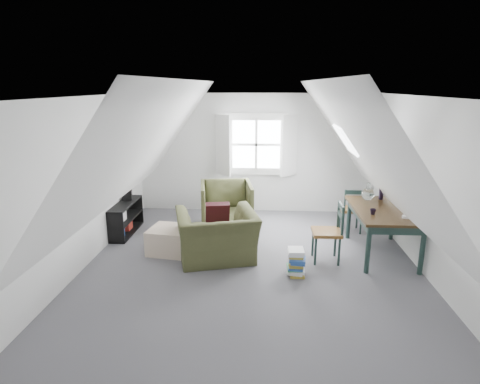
# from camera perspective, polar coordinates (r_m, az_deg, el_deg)

# --- Properties ---
(floor) EXTENTS (5.50, 5.50, 0.00)m
(floor) POSITION_cam_1_polar(r_m,az_deg,el_deg) (6.23, 1.64, -10.23)
(floor) COLOR #535257
(floor) RESTS_ON ground
(ceiling) EXTENTS (5.50, 5.50, 0.00)m
(ceiling) POSITION_cam_1_polar(r_m,az_deg,el_deg) (5.64, 1.83, 13.41)
(ceiling) COLOR white
(ceiling) RESTS_ON wall_back
(wall_back) EXTENTS (5.00, 0.00, 5.00)m
(wall_back) POSITION_cam_1_polar(r_m,az_deg,el_deg) (8.51, 2.31, 5.46)
(wall_back) COLOR silver
(wall_back) RESTS_ON ground
(wall_front) EXTENTS (5.00, 0.00, 5.00)m
(wall_front) POSITION_cam_1_polar(r_m,az_deg,el_deg) (3.21, 0.16, -10.91)
(wall_front) COLOR silver
(wall_front) RESTS_ON ground
(wall_left) EXTENTS (0.00, 5.50, 5.50)m
(wall_left) POSITION_cam_1_polar(r_m,az_deg,el_deg) (6.39, -21.29, 1.25)
(wall_left) COLOR silver
(wall_left) RESTS_ON ground
(wall_right) EXTENTS (0.00, 5.50, 5.50)m
(wall_right) POSITION_cam_1_polar(r_m,az_deg,el_deg) (6.26, 25.25, 0.56)
(wall_right) COLOR silver
(wall_right) RESTS_ON ground
(slope_left) EXTENTS (3.19, 5.50, 4.48)m
(slope_left) POSITION_cam_1_polar(r_m,az_deg,el_deg) (5.96, -13.39, 6.09)
(slope_left) COLOR white
(slope_left) RESTS_ON wall_left
(slope_right) EXTENTS (3.19, 5.50, 4.48)m
(slope_right) POSITION_cam_1_polar(r_m,az_deg,el_deg) (5.87, 17.15, 5.71)
(slope_right) COLOR white
(slope_right) RESTS_ON wall_right
(dormer_window) EXTENTS (1.71, 0.35, 1.30)m
(dormer_window) POSITION_cam_1_polar(r_m,az_deg,el_deg) (8.40, 2.32, 6.72)
(dormer_window) COLOR white
(dormer_window) RESTS_ON wall_back
(skylight) EXTENTS (0.35, 0.75, 0.47)m
(skylight) POSITION_cam_1_polar(r_m,az_deg,el_deg) (7.13, 14.75, 7.17)
(skylight) COLOR white
(skylight) RESTS_ON slope_right
(armchair_near) EXTENTS (1.43, 1.32, 0.77)m
(armchair_near) POSITION_cam_1_polar(r_m,az_deg,el_deg) (6.42, -3.28, -9.48)
(armchair_near) COLOR #3E4123
(armchair_near) RESTS_ON floor
(armchair_far) EXTENTS (1.08, 1.11, 0.89)m
(armchair_far) POSITION_cam_1_polar(r_m,az_deg,el_deg) (7.77, -1.92, -5.01)
(armchair_far) COLOR #3E4123
(armchair_far) RESTS_ON floor
(throw_pillow) EXTENTS (0.41, 0.28, 0.39)m
(throw_pillow) POSITION_cam_1_polar(r_m,az_deg,el_deg) (6.30, -3.22, -3.08)
(throw_pillow) COLOR #3B1015
(throw_pillow) RESTS_ON armchair_near
(ottoman) EXTENTS (0.70, 0.70, 0.41)m
(ottoman) POSITION_cam_1_polar(r_m,az_deg,el_deg) (6.70, -9.98, -6.72)
(ottoman) COLOR #C4AC92
(ottoman) RESTS_ON floor
(dining_table) EXTENTS (0.92, 1.54, 0.77)m
(dining_table) POSITION_cam_1_polar(r_m,az_deg,el_deg) (6.73, 19.71, -3.09)
(dining_table) COLOR black
(dining_table) RESTS_ON floor
(demijohn) EXTENTS (0.21, 0.21, 0.30)m
(demijohn) POSITION_cam_1_polar(r_m,az_deg,el_deg) (7.04, 17.71, -0.23)
(demijohn) COLOR silver
(demijohn) RESTS_ON dining_table
(vase_twigs) EXTENTS (0.08, 0.08, 0.59)m
(vase_twigs) POSITION_cam_1_polar(r_m,az_deg,el_deg) (7.20, 19.46, 0.03)
(vase_twigs) COLOR black
(vase_twigs) RESTS_ON dining_table
(cup) EXTENTS (0.10, 0.10, 0.09)m
(cup) POSITION_cam_1_polar(r_m,az_deg,el_deg) (6.35, 18.35, -3.05)
(cup) COLOR black
(cup) RESTS_ON dining_table
(paper_box) EXTENTS (0.12, 0.09, 0.04)m
(paper_box) POSITION_cam_1_polar(r_m,az_deg,el_deg) (6.35, 22.63, -3.30)
(paper_box) COLOR white
(paper_box) RESTS_ON dining_table
(dining_chair_far) EXTENTS (0.39, 0.39, 0.84)m
(dining_chair_far) POSITION_cam_1_polar(r_m,az_deg,el_deg) (7.68, 15.57, -2.36)
(dining_chair_far) COLOR brown
(dining_chair_far) RESTS_ON floor
(dining_chair_near) EXTENTS (0.44, 0.44, 0.93)m
(dining_chair_near) POSITION_cam_1_polar(r_m,az_deg,el_deg) (6.32, 12.54, -5.47)
(dining_chair_near) COLOR brown
(dining_chair_near) RESTS_ON floor
(media_shelf) EXTENTS (0.37, 1.12, 0.57)m
(media_shelf) POSITION_cam_1_polar(r_m,az_deg,el_deg) (7.67, -16.25, -3.83)
(media_shelf) COLOR black
(media_shelf) RESTS_ON floor
(electronics_box) EXTENTS (0.23, 0.28, 0.19)m
(electronics_box) POSITION_cam_1_polar(r_m,az_deg,el_deg) (7.82, -15.77, -0.39)
(electronics_box) COLOR black
(electronics_box) RESTS_ON media_shelf
(magazine_stack) EXTENTS (0.29, 0.34, 0.39)m
(magazine_stack) POSITION_cam_1_polar(r_m,az_deg,el_deg) (5.89, 8.01, -9.87)
(magazine_stack) COLOR #B29933
(magazine_stack) RESTS_ON floor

